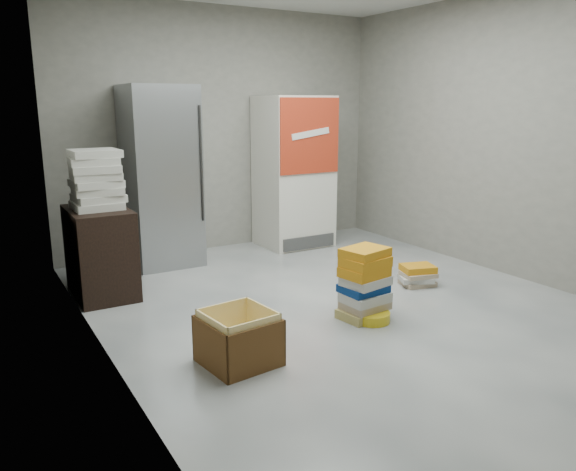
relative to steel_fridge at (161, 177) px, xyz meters
The scene contains 10 objects.
ground 2.50m from the steel_fridge, 67.10° to the right, with size 5.00×5.00×0.00m, color beige.
room_shell 2.46m from the steel_fridge, 67.10° to the right, with size 4.04×5.04×2.82m.
steel_fridge is the anchor object (origin of this frame).
coke_cooler 1.65m from the steel_fridge, ahead, with size 0.80×0.73×1.80m.
wood_shelf 1.23m from the steel_fridge, 138.69° to the right, with size 0.50×0.80×0.80m, color black.
supply_box_stack 1.10m from the steel_fridge, 138.41° to the right, with size 0.44×0.45×0.52m.
phonebook_stack_main 2.64m from the steel_fridge, 70.17° to the right, with size 0.41×0.36×0.59m.
phonebook_stack_side 2.85m from the steel_fridge, 47.43° to the right, with size 0.39×0.34×0.20m.
cardboard_box 2.77m from the steel_fridge, 97.89° to the right, with size 0.51×0.51×0.37m.
bucket_lid 2.80m from the steel_fridge, 70.62° to the right, with size 0.29×0.29×0.08m, color gold.
Camera 1 is at (-2.75, -3.68, 1.71)m, focal length 35.00 mm.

